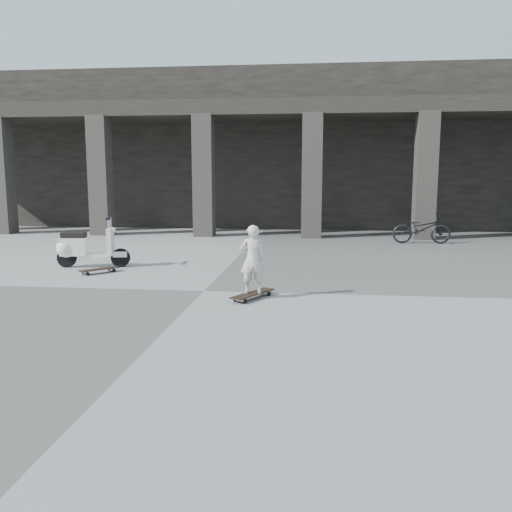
# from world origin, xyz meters

# --- Properties ---
(ground) EXTENTS (90.00, 90.00, 0.00)m
(ground) POSITION_xyz_m (0.00, 0.00, 0.00)
(ground) COLOR #535350
(ground) RESTS_ON ground
(colonnade) EXTENTS (28.00, 8.82, 6.00)m
(colonnade) POSITION_xyz_m (-0.00, 13.77, 3.03)
(colonnade) COLOR black
(colonnade) RESTS_ON ground
(longboard) EXTENTS (0.68, 0.97, 0.10)m
(longboard) POSITION_xyz_m (0.94, -0.50, 0.08)
(longboard) COLOR black
(longboard) RESTS_ON ground
(skateboard_spare) EXTENTS (0.71, 0.78, 0.10)m
(skateboard_spare) POSITION_xyz_m (-2.56, 1.45, 0.08)
(skateboard_spare) COLOR black
(skateboard_spare) RESTS_ON ground
(child) EXTENTS (0.45, 0.33, 1.15)m
(child) POSITION_xyz_m (0.94, -0.50, 0.67)
(child) COLOR beige
(child) RESTS_ON longboard
(scooter) EXTENTS (1.62, 0.63, 1.13)m
(scooter) POSITION_xyz_m (-3.26, 2.13, 0.45)
(scooter) COLOR black
(scooter) RESTS_ON ground
(bicycle) EXTENTS (1.70, 0.60, 0.89)m
(bicycle) POSITION_xyz_m (5.09, 7.30, 0.45)
(bicycle) COLOR black
(bicycle) RESTS_ON ground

